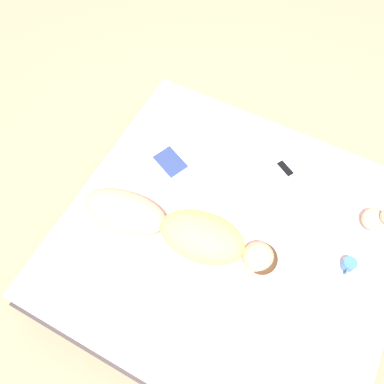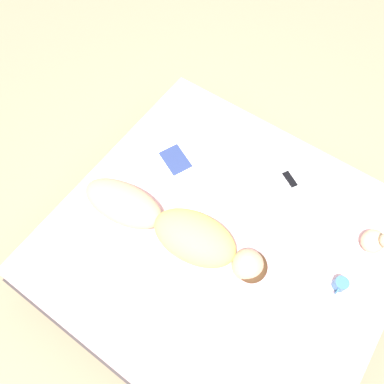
{
  "view_description": "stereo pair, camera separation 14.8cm",
  "coord_description": "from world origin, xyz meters",
  "px_view_note": "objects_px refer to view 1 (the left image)",
  "views": [
    {
      "loc": [
        0.86,
        0.18,
        2.71
      ],
      "look_at": [
        -0.14,
        -0.34,
        0.56
      ],
      "focal_mm": 35.0,
      "sensor_mm": 36.0,
      "label": 1
    },
    {
      "loc": [
        0.79,
        0.31,
        2.71
      ],
      "look_at": [
        -0.14,
        -0.34,
        0.56
      ],
      "focal_mm": 35.0,
      "sensor_mm": 36.0,
      "label": 2
    }
  ],
  "objects_px": {
    "coffee_mug": "(349,265)",
    "cell_phone": "(285,169)",
    "person": "(183,230)",
    "open_magazine": "(183,154)"
  },
  "relations": [
    {
      "from": "coffee_mug",
      "to": "person",
      "type": "bearing_deg",
      "value": -73.58
    },
    {
      "from": "person",
      "to": "open_magazine",
      "type": "xyz_separation_m",
      "value": [
        -0.54,
        -0.29,
        -0.1
      ]
    },
    {
      "from": "open_magazine",
      "to": "cell_phone",
      "type": "xyz_separation_m",
      "value": [
        -0.21,
        0.68,
        0.0
      ]
    },
    {
      "from": "coffee_mug",
      "to": "cell_phone",
      "type": "relative_size",
      "value": 0.68
    },
    {
      "from": "person",
      "to": "open_magazine",
      "type": "bearing_deg",
      "value": -158.59
    },
    {
      "from": "coffee_mug",
      "to": "cell_phone",
      "type": "distance_m",
      "value": 0.74
    },
    {
      "from": "person",
      "to": "coffee_mug",
      "type": "height_order",
      "value": "person"
    },
    {
      "from": "coffee_mug",
      "to": "cell_phone",
      "type": "height_order",
      "value": "coffee_mug"
    },
    {
      "from": "cell_phone",
      "to": "open_magazine",
      "type": "bearing_deg",
      "value": -43.03
    },
    {
      "from": "open_magazine",
      "to": "cell_phone",
      "type": "relative_size",
      "value": 3.39
    }
  ]
}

